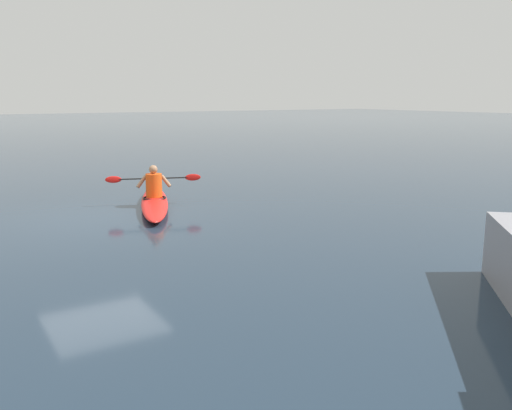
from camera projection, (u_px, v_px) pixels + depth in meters
ground_plane at (98, 219)px, 12.02m from camera, size 160.00×160.00×0.00m
kayak at (155, 202)px, 13.28m from camera, size 2.16×4.34×0.25m
kayaker at (154, 183)px, 13.31m from camera, size 2.22×0.88×0.79m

